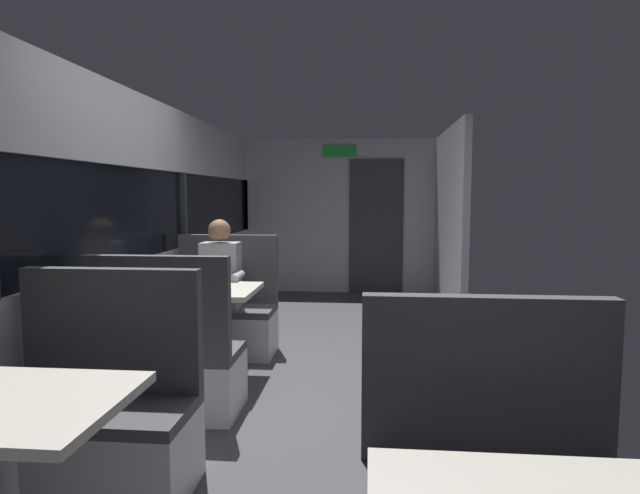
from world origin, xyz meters
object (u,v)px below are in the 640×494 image
object	(u,v)px
dining_table_near_window	(0,426)
seated_passenger	(222,298)
bench_mid_window_facing_entry	(224,319)
bench_near_window_facing_entry	(99,425)
bench_mid_window_facing_end	(168,366)
coffee_cup_primary	(196,281)
dining_table_mid_window	(200,300)

from	to	relation	value
dining_table_near_window	seated_passenger	bearing A→B (deg)	90.00
dining_table_near_window	bench_mid_window_facing_entry	xyz separation A→B (m)	(0.00, 3.02, -0.31)
dining_table_near_window	seated_passenger	size ratio (longest dim) A/B	0.71
bench_mid_window_facing_entry	seated_passenger	world-z (taller)	seated_passenger
bench_near_window_facing_entry	bench_mid_window_facing_end	distance (m)	0.92
bench_mid_window_facing_end	coffee_cup_primary	xyz separation A→B (m)	(-0.05, 0.76, 0.46)
dining_table_near_window	coffee_cup_primary	bearing A→B (deg)	91.24
bench_near_window_facing_entry	seated_passenger	xyz separation A→B (m)	(0.00, 2.25, 0.21)
bench_mid_window_facing_end	coffee_cup_primary	world-z (taller)	bench_mid_window_facing_end
bench_near_window_facing_entry	bench_mid_window_facing_end	bearing A→B (deg)	90.00
bench_mid_window_facing_entry	seated_passenger	xyz separation A→B (m)	(0.00, -0.07, 0.21)
bench_near_window_facing_entry	bench_mid_window_facing_entry	xyz separation A→B (m)	(0.00, 2.32, 0.00)
dining_table_mid_window	seated_passenger	size ratio (longest dim) A/B	0.71
seated_passenger	dining_table_near_window	bearing A→B (deg)	-90.00
coffee_cup_primary	dining_table_mid_window	bearing A→B (deg)	-51.13
bench_mid_window_facing_end	dining_table_near_window	bearing A→B (deg)	-90.00
bench_mid_window_facing_entry	coffee_cup_primary	size ratio (longest dim) A/B	12.22
dining_table_mid_window	coffee_cup_primary	size ratio (longest dim) A/B	10.00
bench_mid_window_facing_end	bench_mid_window_facing_entry	distance (m)	1.40
bench_near_window_facing_entry	seated_passenger	size ratio (longest dim) A/B	0.87
dining_table_near_window	dining_table_mid_window	distance (m)	2.32
bench_near_window_facing_entry	bench_mid_window_facing_entry	world-z (taller)	same
dining_table_mid_window	bench_mid_window_facing_end	bearing A→B (deg)	-90.00
bench_near_window_facing_entry	coffee_cup_primary	distance (m)	1.75
bench_mid_window_facing_end	bench_mid_window_facing_entry	world-z (taller)	same
dining_table_near_window	seated_passenger	xyz separation A→B (m)	(0.00, 2.95, -0.10)
dining_table_near_window	bench_mid_window_facing_end	world-z (taller)	bench_mid_window_facing_end
bench_mid_window_facing_entry	seated_passenger	size ratio (longest dim) A/B	0.87
dining_table_near_window	bench_mid_window_facing_entry	world-z (taller)	bench_mid_window_facing_entry
dining_table_near_window	bench_mid_window_facing_entry	size ratio (longest dim) A/B	0.82
bench_mid_window_facing_entry	coffee_cup_primary	xyz separation A→B (m)	(-0.05, -0.64, 0.46)
dining_table_mid_window	coffee_cup_primary	distance (m)	0.17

